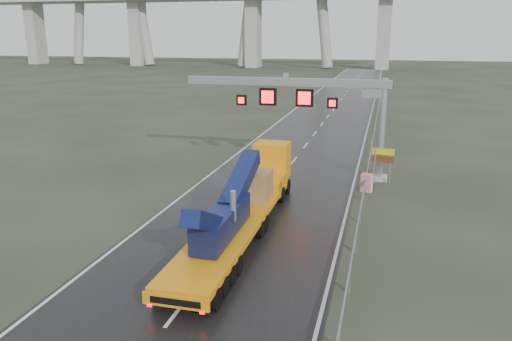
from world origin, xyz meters
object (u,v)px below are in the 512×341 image
(heavy_haul_truck, at_px, (248,197))
(exit_sign_pair, at_px, (383,159))
(striped_barrier, at_px, (367,183))
(sign_gantry, at_px, (314,99))

(heavy_haul_truck, relative_size, exit_sign_pair, 6.65)
(heavy_haul_truck, relative_size, striped_barrier, 13.94)
(striped_barrier, bearing_deg, sign_gantry, 157.84)
(heavy_haul_truck, height_order, exit_sign_pair, heavy_haul_truck)
(sign_gantry, relative_size, heavy_haul_truck, 0.87)
(sign_gantry, height_order, exit_sign_pair, sign_gantry)
(exit_sign_pair, bearing_deg, heavy_haul_truck, -122.60)
(sign_gantry, height_order, striped_barrier, sign_gantry)
(heavy_haul_truck, bearing_deg, exit_sign_pair, 53.87)
(heavy_haul_truck, distance_m, striped_barrier, 9.74)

